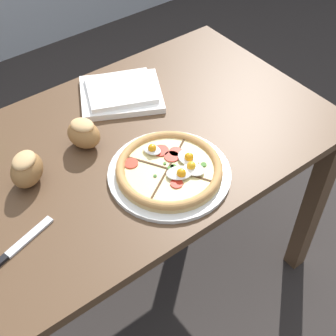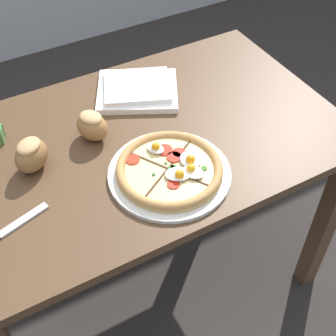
# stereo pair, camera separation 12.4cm
# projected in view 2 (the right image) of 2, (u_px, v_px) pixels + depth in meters

# --- Properties ---
(ground_plane) EXTENTS (12.00, 12.00, 0.00)m
(ground_plane) POSITION_uv_depth(u_px,v_px,m) (148.00, 274.00, 1.91)
(ground_plane) COLOR #2D2826
(dining_table) EXTENTS (1.20, 0.74, 0.76)m
(dining_table) POSITION_uv_depth(u_px,v_px,m) (142.00, 166.00, 1.46)
(dining_table) COLOR #513823
(dining_table) RESTS_ON ground_plane
(pizza) EXTENTS (0.33, 0.33, 0.05)m
(pizza) POSITION_uv_depth(u_px,v_px,m) (168.00, 171.00, 1.25)
(pizza) COLOR white
(pizza) RESTS_ON dining_table
(napkin_folded) EXTENTS (0.32, 0.31, 0.04)m
(napkin_folded) POSITION_uv_depth(u_px,v_px,m) (137.00, 89.00, 1.50)
(napkin_folded) COLOR white
(napkin_folded) RESTS_ON dining_table
(bread_piece_near) EXTENTS (0.13, 0.13, 0.09)m
(bread_piece_near) POSITION_uv_depth(u_px,v_px,m) (31.00, 154.00, 1.25)
(bread_piece_near) COLOR olive
(bread_piece_near) RESTS_ON dining_table
(bread_piece_mid) EXTENTS (0.11, 0.12, 0.09)m
(bread_piece_mid) POSITION_uv_depth(u_px,v_px,m) (92.00, 125.00, 1.33)
(bread_piece_mid) COLOR #A3703D
(bread_piece_mid) RESTS_ON dining_table
(knife_main) EXTENTS (0.23, 0.08, 0.01)m
(knife_main) POSITION_uv_depth(u_px,v_px,m) (4.00, 232.00, 1.12)
(knife_main) COLOR silver
(knife_main) RESTS_ON dining_table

